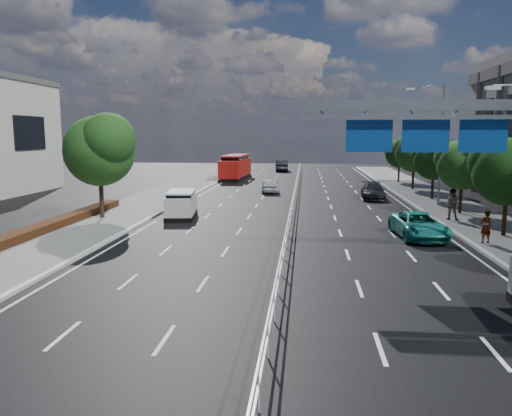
{
  "coord_description": "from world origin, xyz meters",
  "views": [
    {
      "loc": [
        0.85,
        -12.23,
        5.39
      ],
      "look_at": [
        -1.14,
        7.8,
        2.4
      ],
      "focal_mm": 35.0,
      "sensor_mm": 36.0,
      "label": 1
    }
  ],
  "objects_px": {
    "pedestrian_b": "(451,204)",
    "near_car_silver": "(270,185)",
    "near_car_dark": "(282,166)",
    "parked_car_teal": "(419,225)",
    "parked_car_dark": "(373,191)",
    "overhead_gantry": "(444,129)",
    "white_minivan": "(181,205)",
    "red_bus": "(236,167)",
    "pedestrian_a": "(486,227)"
  },
  "relations": [
    {
      "from": "pedestrian_a",
      "to": "near_car_dark",
      "type": "bearing_deg",
      "value": -93.79
    },
    {
      "from": "overhead_gantry",
      "to": "near_car_silver",
      "type": "xyz_separation_m",
      "value": [
        -9.14,
        23.84,
        -4.94
      ]
    },
    {
      "from": "parked_car_dark",
      "to": "near_car_dark",
      "type": "bearing_deg",
      "value": 109.62
    },
    {
      "from": "near_car_silver",
      "to": "near_car_dark",
      "type": "bearing_deg",
      "value": -93.97
    },
    {
      "from": "near_car_silver",
      "to": "parked_car_teal",
      "type": "relative_size",
      "value": 0.82
    },
    {
      "from": "parked_car_dark",
      "to": "pedestrian_a",
      "type": "bearing_deg",
      "value": -76.54
    },
    {
      "from": "near_car_dark",
      "to": "parked_car_dark",
      "type": "height_order",
      "value": "near_car_dark"
    },
    {
      "from": "red_bus",
      "to": "parked_car_dark",
      "type": "xyz_separation_m",
      "value": [
        14.0,
        -17.33,
        -0.86
      ]
    },
    {
      "from": "parked_car_teal",
      "to": "pedestrian_b",
      "type": "height_order",
      "value": "pedestrian_b"
    },
    {
      "from": "white_minivan",
      "to": "parked_car_dark",
      "type": "xyz_separation_m",
      "value": [
        13.65,
        10.66,
        -0.19
      ]
    },
    {
      "from": "parked_car_dark",
      "to": "pedestrian_b",
      "type": "height_order",
      "value": "pedestrian_b"
    },
    {
      "from": "red_bus",
      "to": "parked_car_teal",
      "type": "height_order",
      "value": "red_bus"
    },
    {
      "from": "pedestrian_a",
      "to": "red_bus",
      "type": "bearing_deg",
      "value": -81.66
    },
    {
      "from": "parked_car_teal",
      "to": "pedestrian_b",
      "type": "relative_size",
      "value": 2.48
    },
    {
      "from": "near_car_silver",
      "to": "near_car_dark",
      "type": "height_order",
      "value": "near_car_dark"
    },
    {
      "from": "overhead_gantry",
      "to": "near_car_dark",
      "type": "relative_size",
      "value": 2.03
    },
    {
      "from": "red_bus",
      "to": "near_car_silver",
      "type": "xyz_separation_m",
      "value": [
        5.1,
        -13.28,
        -0.86
      ]
    },
    {
      "from": "overhead_gantry",
      "to": "parked_car_dark",
      "type": "relative_size",
      "value": 2.23
    },
    {
      "from": "overhead_gantry",
      "to": "near_car_silver",
      "type": "height_order",
      "value": "overhead_gantry"
    },
    {
      "from": "parked_car_teal",
      "to": "parked_car_dark",
      "type": "height_order",
      "value": "same"
    },
    {
      "from": "overhead_gantry",
      "to": "white_minivan",
      "type": "relative_size",
      "value": 2.43
    },
    {
      "from": "parked_car_dark",
      "to": "overhead_gantry",
      "type": "bearing_deg",
      "value": -85.99
    },
    {
      "from": "pedestrian_b",
      "to": "near_car_silver",
      "type": "bearing_deg",
      "value": -30.86
    },
    {
      "from": "red_bus",
      "to": "pedestrian_b",
      "type": "xyz_separation_m",
      "value": [
        17.36,
        -27.88,
        -0.42
      ]
    },
    {
      "from": "white_minivan",
      "to": "red_bus",
      "type": "distance_m",
      "value": 28.0
    },
    {
      "from": "near_car_dark",
      "to": "parked_car_teal",
      "type": "height_order",
      "value": "near_car_dark"
    },
    {
      "from": "white_minivan",
      "to": "parked_car_teal",
      "type": "distance_m",
      "value": 14.83
    },
    {
      "from": "overhead_gantry",
      "to": "parked_car_teal",
      "type": "bearing_deg",
      "value": 89.23
    },
    {
      "from": "white_minivan",
      "to": "parked_car_teal",
      "type": "bearing_deg",
      "value": -27.25
    },
    {
      "from": "near_car_dark",
      "to": "overhead_gantry",
      "type": "bearing_deg",
      "value": 98.37
    },
    {
      "from": "white_minivan",
      "to": "red_bus",
      "type": "relative_size",
      "value": 0.43
    },
    {
      "from": "white_minivan",
      "to": "pedestrian_b",
      "type": "height_order",
      "value": "pedestrian_b"
    },
    {
      "from": "overhead_gantry",
      "to": "pedestrian_b",
      "type": "xyz_separation_m",
      "value": [
        3.12,
        9.23,
        -4.5
      ]
    },
    {
      "from": "overhead_gantry",
      "to": "parked_car_teal",
      "type": "relative_size",
      "value": 2.14
    },
    {
      "from": "near_car_silver",
      "to": "parked_car_teal",
      "type": "bearing_deg",
      "value": 110.63
    },
    {
      "from": "white_minivan",
      "to": "pedestrian_b",
      "type": "xyz_separation_m",
      "value": [
        17.01,
        0.1,
        0.25
      ]
    },
    {
      "from": "pedestrian_b",
      "to": "pedestrian_a",
      "type": "bearing_deg",
      "value": 106.9
    },
    {
      "from": "overhead_gantry",
      "to": "pedestrian_b",
      "type": "relative_size",
      "value": 5.3
    },
    {
      "from": "overhead_gantry",
      "to": "red_bus",
      "type": "distance_m",
      "value": 39.96
    },
    {
      "from": "parked_car_dark",
      "to": "parked_car_teal",
      "type": "bearing_deg",
      "value": -85.61
    },
    {
      "from": "parked_car_teal",
      "to": "parked_car_dark",
      "type": "xyz_separation_m",
      "value": [
        -0.29,
        15.72,
        -0.0
      ]
    },
    {
      "from": "overhead_gantry",
      "to": "pedestrian_a",
      "type": "xyz_separation_m",
      "value": [
        2.86,
        2.46,
        -4.67
      ]
    },
    {
      "from": "near_car_dark",
      "to": "parked_car_teal",
      "type": "bearing_deg",
      "value": 99.31
    },
    {
      "from": "near_car_dark",
      "to": "parked_car_dark",
      "type": "distance_m",
      "value": 32.28
    },
    {
      "from": "near_car_dark",
      "to": "pedestrian_a",
      "type": "distance_m",
      "value": 49.82
    },
    {
      "from": "near_car_silver",
      "to": "parked_car_dark",
      "type": "height_order",
      "value": "near_car_silver"
    },
    {
      "from": "overhead_gantry",
      "to": "near_car_silver",
      "type": "distance_m",
      "value": 26.0
    },
    {
      "from": "overhead_gantry",
      "to": "white_minivan",
      "type": "xyz_separation_m",
      "value": [
        -13.89,
        9.13,
        -4.75
      ]
    },
    {
      "from": "pedestrian_a",
      "to": "pedestrian_b",
      "type": "bearing_deg",
      "value": -110.16
    },
    {
      "from": "white_minivan",
      "to": "near_car_dark",
      "type": "xyz_separation_m",
      "value": [
        4.59,
        41.64,
        -0.03
      ]
    }
  ]
}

